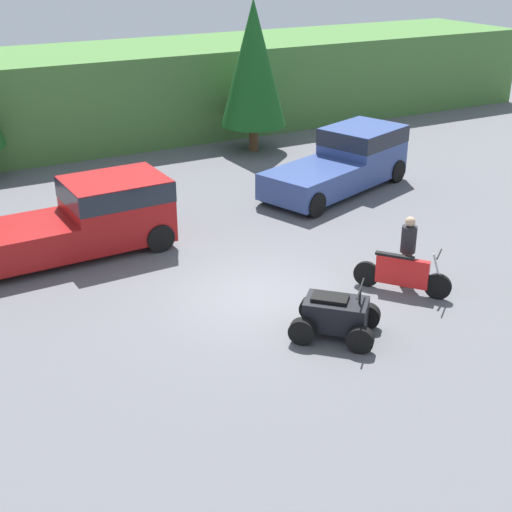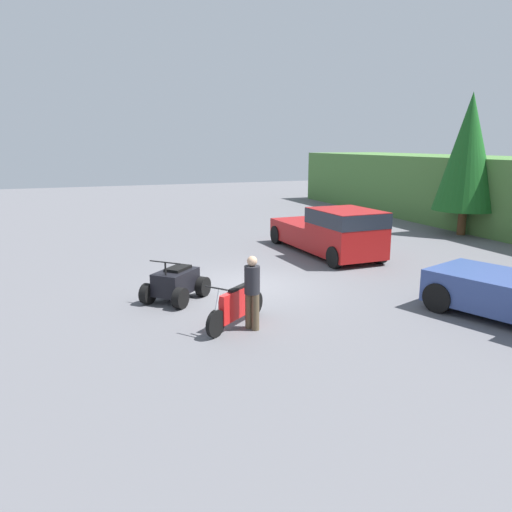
% 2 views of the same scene
% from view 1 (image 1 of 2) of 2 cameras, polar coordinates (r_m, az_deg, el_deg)
% --- Properties ---
extents(ground_plane, '(80.00, 80.00, 0.00)m').
position_cam_1_polar(ground_plane, '(17.05, 0.06, -3.19)').
color(ground_plane, '#5B5B60').
extents(hillside_backdrop, '(44.00, 6.00, 3.62)m').
position_cam_1_polar(hillside_backdrop, '(30.78, -14.64, 12.13)').
color(hillside_backdrop, '#477538').
rests_on(hillside_backdrop, ground_plane).
extents(tree_mid_left, '(2.55, 2.55, 5.81)m').
position_cam_1_polar(tree_mid_left, '(28.17, -0.21, 15.15)').
color(tree_mid_left, brown).
rests_on(tree_mid_left, ground_plane).
extents(pickup_truck_red, '(5.95, 2.38, 1.93)m').
position_cam_1_polar(pickup_truck_red, '(19.56, -13.66, 3.04)').
color(pickup_truck_red, maroon).
rests_on(pickup_truck_red, ground_plane).
extents(pickup_truck_second, '(6.02, 3.86, 1.93)m').
position_cam_1_polar(pickup_truck_second, '(24.40, 7.27, 7.74)').
color(pickup_truck_second, '#334784').
rests_on(pickup_truck_second, ground_plane).
extents(dirt_bike, '(1.55, 1.92, 1.17)m').
position_cam_1_polar(dirt_bike, '(17.36, 11.61, -1.42)').
color(dirt_bike, black).
rests_on(dirt_bike, ground_plane).
extents(quad_atv, '(2.17, 2.16, 1.21)m').
position_cam_1_polar(quad_atv, '(15.30, 6.38, -4.79)').
color(quad_atv, black).
rests_on(quad_atv, ground_plane).
extents(rider_person, '(0.50, 0.50, 1.78)m').
position_cam_1_polar(rider_person, '(17.57, 12.05, 0.60)').
color(rider_person, brown).
rests_on(rider_person, ground_plane).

